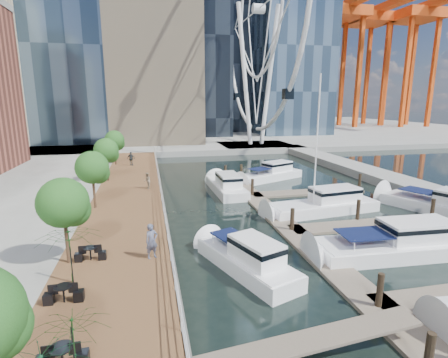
% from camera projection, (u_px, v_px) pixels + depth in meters
% --- Properties ---
extents(ground, '(520.00, 520.00, 0.00)m').
position_uv_depth(ground, '(299.00, 294.00, 17.36)').
color(ground, black).
rests_on(ground, ground).
extents(boardwalk, '(6.00, 60.00, 1.00)m').
position_uv_depth(boardwalk, '(127.00, 208.00, 29.69)').
color(boardwalk, brown).
rests_on(boardwalk, ground).
extents(seawall, '(0.25, 60.00, 1.00)m').
position_uv_depth(seawall, '(163.00, 206.00, 30.31)').
color(seawall, '#595954').
rests_on(seawall, ground).
extents(land_far, '(200.00, 114.00, 1.00)m').
position_uv_depth(land_far, '(169.00, 129.00, 114.52)').
color(land_far, gray).
rests_on(land_far, ground).
extents(breakwater, '(4.00, 60.00, 1.00)m').
position_uv_depth(breakwater, '(388.00, 180.00, 40.47)').
color(breakwater, gray).
rests_on(breakwater, ground).
extents(pier, '(14.00, 12.00, 1.00)m').
position_uv_depth(pier, '(256.00, 147.00, 69.74)').
color(pier, gray).
rests_on(pier, ground).
extents(railing, '(0.10, 60.00, 1.05)m').
position_uv_depth(railing, '(161.00, 194.00, 30.07)').
color(railing, white).
rests_on(railing, boardwalk).
extents(floating_docks, '(16.00, 34.00, 2.60)m').
position_uv_depth(floating_docks, '(339.00, 213.00, 28.42)').
color(floating_docks, '#6D6051').
rests_on(floating_docks, ground).
extents(ferris_wheel, '(5.80, 45.60, 47.80)m').
position_uv_depth(ferris_wheel, '(259.00, 9.00, 64.20)').
color(ferris_wheel, white).
rests_on(ferris_wheel, ground).
extents(port_cranes, '(40.00, 52.00, 38.00)m').
position_uv_depth(port_cranes, '(370.00, 69.00, 118.26)').
color(port_cranes, '#D84C14').
rests_on(port_cranes, ground).
extents(street_trees, '(2.60, 42.60, 4.60)m').
position_uv_depth(street_trees, '(92.00, 167.00, 27.41)').
color(street_trees, '#3F2B1C').
rests_on(street_trees, ground).
extents(cafe_tables, '(2.50, 13.70, 0.74)m').
position_uv_depth(cafe_tables, '(63.00, 321.00, 12.99)').
color(cafe_tables, black).
rests_on(cafe_tables, ground).
extents(yacht_foreground, '(11.57, 3.57, 2.15)m').
position_uv_depth(yacht_foreground, '(397.00, 255.00, 21.83)').
color(yacht_foreground, white).
rests_on(yacht_foreground, ground).
extents(pedestrian_near, '(0.84, 0.72, 1.94)m').
position_uv_depth(pedestrian_near, '(152.00, 241.00, 18.91)').
color(pedestrian_near, '#4E5268').
rests_on(pedestrian_near, boardwalk).
extents(pedestrian_mid, '(0.63, 0.80, 1.59)m').
position_uv_depth(pedestrian_mid, '(147.00, 181.00, 34.01)').
color(pedestrian_mid, '#806E59').
rests_on(pedestrian_mid, boardwalk).
extents(pedestrian_far, '(1.17, 0.83, 1.85)m').
position_uv_depth(pedestrian_far, '(131.00, 159.00, 46.39)').
color(pedestrian_far, '#30383C').
rests_on(pedestrian_far, boardwalk).
extents(moored_yachts, '(25.81, 34.47, 11.50)m').
position_uv_depth(moored_yachts, '(329.00, 214.00, 29.56)').
color(moored_yachts, white).
rests_on(moored_yachts, ground).
extents(cafe_seating, '(4.67, 11.60, 2.71)m').
position_uv_depth(cafe_seating, '(65.00, 305.00, 12.49)').
color(cafe_seating, '#0F3811').
rests_on(cafe_seating, ground).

